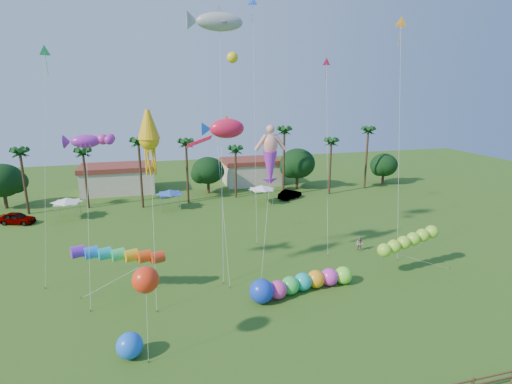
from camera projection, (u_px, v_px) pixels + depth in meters
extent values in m
plane|color=#285116|center=(295.00, 355.00, 27.15)|extent=(160.00, 160.00, 0.00)
cylinder|color=#3A2819|center=(24.00, 184.00, 56.74)|extent=(0.36, 0.36, 9.00)
cylinder|color=#3A2819|center=(86.00, 181.00, 59.78)|extent=(0.36, 0.36, 8.50)
cylinder|color=#3A2819|center=(141.00, 176.00, 59.76)|extent=(0.36, 0.36, 10.00)
cylinder|color=#3A2819|center=(187.00, 173.00, 62.54)|extent=(0.36, 0.36, 9.50)
cylinder|color=#3A2819|center=(236.00, 174.00, 65.71)|extent=(0.36, 0.36, 8.00)
cylinder|color=#3A2819|center=(284.00, 164.00, 66.44)|extent=(0.36, 0.36, 11.00)
cylinder|color=#3A2819|center=(330.00, 168.00, 67.80)|extent=(0.36, 0.36, 9.00)
cylinder|color=#3A2819|center=(366.00, 160.00, 71.52)|extent=(0.36, 0.36, 10.50)
sphere|color=#113814|center=(2.00, 180.00, 59.49)|extent=(5.88, 5.88, 5.88)
sphere|color=#113814|center=(208.00, 170.00, 68.42)|extent=(5.46, 5.46, 5.46)
sphere|color=#113814|center=(297.00, 163.00, 71.41)|extent=(6.30, 6.30, 6.30)
sphere|color=#113814|center=(384.00, 165.00, 75.05)|extent=(5.04, 5.04, 5.04)
cube|color=beige|center=(119.00, 181.00, 69.77)|extent=(12.00, 7.00, 4.00)
cube|color=beige|center=(251.00, 173.00, 75.89)|extent=(10.00, 7.00, 4.00)
pyramid|color=white|center=(67.00, 200.00, 54.97)|extent=(3.00, 3.00, 0.60)
pyramid|color=blue|center=(170.00, 191.00, 59.48)|extent=(3.00, 3.00, 0.60)
pyramid|color=white|center=(262.00, 187.00, 62.12)|extent=(3.00, 3.00, 0.60)
imported|color=#4C4C54|center=(17.00, 218.00, 53.43)|extent=(5.03, 3.35, 1.59)
imported|color=#4C4C54|center=(290.00, 194.00, 65.76)|extent=(4.68, 3.80, 1.50)
imported|color=gray|center=(360.00, 244.00, 44.43)|extent=(0.99, 1.04, 1.68)
sphere|color=#DA3997|center=(278.00, 290.00, 34.32)|extent=(1.64, 1.64, 1.64)
sphere|color=green|center=(290.00, 285.00, 35.09)|extent=(1.64, 1.64, 1.64)
sphere|color=#19B0AF|center=(303.00, 282.00, 35.76)|extent=(1.64, 1.64, 1.64)
sphere|color=#FFA11A|center=(316.00, 279.00, 36.28)|extent=(1.64, 1.64, 1.64)
sphere|color=#E135C2|center=(329.00, 277.00, 36.67)|extent=(1.64, 1.64, 1.64)
sphere|color=#78FF38|center=(343.00, 275.00, 37.01)|extent=(1.64, 1.64, 1.64)
sphere|color=blue|center=(262.00, 291.00, 33.63)|extent=(2.42, 2.42, 2.09)
sphere|color=blue|center=(130.00, 345.00, 26.75)|extent=(1.79, 1.79, 1.79)
cylinder|color=red|center=(134.00, 260.00, 34.13)|extent=(7.71, 2.24, 1.03)
cylinder|color=silver|center=(119.00, 278.00, 34.56)|extent=(6.61, 0.80, 3.43)
cylinder|color=brown|center=(81.00, 298.00, 34.49)|extent=(0.08, 0.08, 0.16)
ellipsoid|color=#8FDF31|center=(384.00, 250.00, 37.94)|extent=(7.13, 3.67, 1.55)
cylinder|color=silver|center=(418.00, 260.00, 39.05)|extent=(7.48, 0.41, 2.73)
cylinder|color=brown|center=(450.00, 268.00, 40.14)|extent=(0.08, 0.08, 0.16)
sphere|color=#F93214|center=(146.00, 280.00, 25.28)|extent=(2.14, 2.14, 1.71)
cylinder|color=silver|center=(147.00, 322.00, 25.84)|extent=(0.24, 0.34, 5.85)
cylinder|color=brown|center=(148.00, 362.00, 26.39)|extent=(0.08, 0.08, 0.16)
cylinder|color=silver|center=(266.00, 219.00, 38.30)|extent=(1.81, 3.21, 11.01)
cylinder|color=brown|center=(261.00, 279.00, 37.95)|extent=(0.08, 0.08, 0.16)
ellipsoid|color=red|center=(227.00, 128.00, 37.04)|extent=(4.95, 1.93, 2.02)
cylinder|color=silver|center=(228.00, 207.00, 36.69)|extent=(0.87, 4.31, 14.03)
cylinder|color=brown|center=(230.00, 287.00, 36.32)|extent=(0.08, 0.08, 0.16)
ellipsoid|color=#989FA6|center=(220.00, 22.00, 36.82)|extent=(6.22, 3.49, 2.10)
cylinder|color=silver|center=(222.00, 153.00, 36.99)|extent=(1.23, 5.67, 23.59)
cylinder|color=brown|center=(223.00, 283.00, 37.13)|extent=(0.08, 0.08, 0.16)
cone|color=#ECAD13|center=(149.00, 140.00, 32.56)|extent=(2.20, 2.20, 5.16)
cylinder|color=silver|center=(153.00, 226.00, 32.49)|extent=(0.36, 3.72, 13.52)
cylinder|color=brown|center=(157.00, 311.00, 32.39)|extent=(0.08, 0.08, 0.16)
ellipsoid|color=purple|center=(86.00, 141.00, 32.98)|extent=(4.31, 2.78, 1.57)
cylinder|color=silver|center=(88.00, 226.00, 32.72)|extent=(0.47, 4.05, 13.39)
cylinder|color=brown|center=(91.00, 311.00, 32.44)|extent=(0.08, 0.08, 0.16)
cone|color=#D21743|center=(327.00, 63.00, 42.70)|extent=(1.03, 0.22, 1.03)
cylinder|color=silver|center=(327.00, 160.00, 42.94)|extent=(1.07, 4.68, 20.32)
cylinder|color=brown|center=(328.00, 256.00, 43.16)|extent=(0.08, 0.08, 0.16)
cone|color=orange|center=(401.00, 23.00, 40.91)|extent=(1.35, 0.76, 1.34)
cylinder|color=silver|center=(399.00, 143.00, 41.55)|extent=(1.26, 4.80, 24.13)
cylinder|color=brown|center=(397.00, 260.00, 42.17)|extent=(0.08, 0.08, 0.16)
cone|color=#2EC55D|center=(45.00, 52.00, 34.56)|extent=(1.08, 0.89, 1.17)
cylinder|color=silver|center=(45.00, 173.00, 35.39)|extent=(1.80, 3.32, 20.71)
cylinder|color=brown|center=(45.00, 288.00, 36.20)|extent=(0.08, 0.08, 0.16)
cone|color=blue|center=(252.00, 2.00, 44.04)|extent=(1.28, 0.99, 1.35)
cylinder|color=silver|center=(255.00, 126.00, 45.28)|extent=(0.71, 4.40, 26.94)
cylinder|color=brown|center=(257.00, 244.00, 46.50)|extent=(0.08, 0.08, 0.16)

